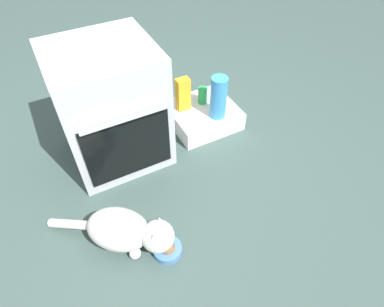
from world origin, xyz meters
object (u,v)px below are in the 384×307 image
Objects in this scene: soda_can at (203,95)px; water_bottle at (218,98)px; oven at (111,108)px; food_bowl at (167,249)px; juice_carton at (183,94)px; cat at (126,231)px; pantry_cabinet at (203,115)px.

water_bottle is at bearing -84.56° from soda_can.
soda_can is at bearing 5.77° from oven.
food_bowl is at bearing -135.48° from water_bottle.
juice_carton reaches higher than soda_can.
oven is 0.87m from food_bowl.
oven is at bearing 88.32° from food_bowl.
oven reaches higher than soda_can.
food_bowl is 0.23m from cat.
cat is 1.12m from soda_can.
juice_carton is (-0.17, 0.18, -0.03)m from water_bottle.
oven is at bearing -179.36° from pantry_cabinet.
cat is at bearing -139.07° from soda_can.
soda_can is (-0.02, 0.18, -0.09)m from water_bottle.
juice_carton reaches higher than pantry_cabinet.
pantry_cabinet is at bearing 50.97° from food_bowl.
cat reaches higher than pantry_cabinet.
oven is 3.11× the size of juice_carton.
food_bowl is at bearing -128.25° from soda_can.
pantry_cabinet reaches higher than food_bowl.
pantry_cabinet is 0.25m from water_bottle.
water_bottle is (0.68, -0.11, -0.09)m from oven.
cat is 2.37× the size of juice_carton.
juice_carton is (0.53, 0.87, 0.23)m from food_bowl.
cat is 4.74× the size of soda_can.
pantry_cabinet is at bearing 111.11° from water_bottle.
cat is at bearing -147.29° from water_bottle.
water_bottle is 1.25× the size of juice_carton.
water_bottle reaches higher than food_bowl.
soda_can reaches higher than pantry_cabinet.
food_bowl is at bearing -129.03° from pantry_cabinet.
soda_can reaches higher than food_bowl.
cat is 1.03m from water_bottle.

